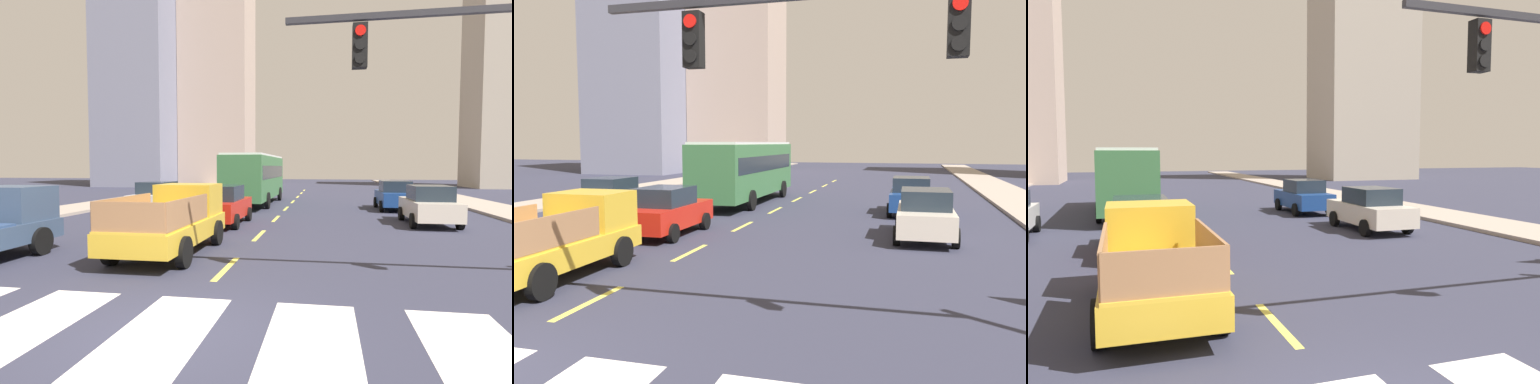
# 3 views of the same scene
# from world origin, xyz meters

# --- Properties ---
(sidewalk_left) EXTENTS (3.15, 110.00, 0.15)m
(sidewalk_left) POSITION_xyz_m (-12.19, 18.00, 0.07)
(sidewalk_left) COLOR #A19285
(sidewalk_left) RESTS_ON ground
(lane_dash_0) EXTENTS (0.16, 2.40, 0.01)m
(lane_dash_0) POSITION_xyz_m (0.00, 4.00, 0.00)
(lane_dash_0) COLOR #DCD352
(lane_dash_0) RESTS_ON ground
(lane_dash_1) EXTENTS (0.16, 2.40, 0.01)m
(lane_dash_1) POSITION_xyz_m (0.00, 9.00, 0.00)
(lane_dash_1) COLOR #DCD352
(lane_dash_1) RESTS_ON ground
(lane_dash_2) EXTENTS (0.16, 2.40, 0.01)m
(lane_dash_2) POSITION_xyz_m (0.00, 14.00, 0.00)
(lane_dash_2) COLOR #DCD352
(lane_dash_2) RESTS_ON ground
(lane_dash_3) EXTENTS (0.16, 2.40, 0.01)m
(lane_dash_3) POSITION_xyz_m (0.00, 19.00, 0.00)
(lane_dash_3) COLOR #DCD352
(lane_dash_3) RESTS_ON ground
(lane_dash_4) EXTENTS (0.16, 2.40, 0.01)m
(lane_dash_4) POSITION_xyz_m (0.00, 24.00, 0.00)
(lane_dash_4) COLOR #DCD352
(lane_dash_4) RESTS_ON ground
(lane_dash_5) EXTENTS (0.16, 2.40, 0.01)m
(lane_dash_5) POSITION_xyz_m (0.00, 29.00, 0.00)
(lane_dash_5) COLOR #DCD352
(lane_dash_5) RESTS_ON ground
(lane_dash_6) EXTENTS (0.16, 2.40, 0.01)m
(lane_dash_6) POSITION_xyz_m (0.00, 34.00, 0.00)
(lane_dash_6) COLOR #DCD352
(lane_dash_6) RESTS_ON ground
(lane_dash_7) EXTENTS (0.16, 2.40, 0.01)m
(lane_dash_7) POSITION_xyz_m (0.00, 39.00, 0.00)
(lane_dash_7) COLOR #DCD352
(lane_dash_7) RESTS_ON ground
(pickup_stakebed) EXTENTS (2.18, 5.20, 1.96)m
(pickup_stakebed) POSITION_xyz_m (-2.03, 5.85, 0.94)
(pickup_stakebed) COLOR gold
(pickup_stakebed) RESTS_ON ground
(city_bus) EXTENTS (2.72, 10.80, 3.32)m
(city_bus) POSITION_xyz_m (-2.33, 21.61, 1.95)
(city_bus) COLOR #366D3F
(city_bus) RESTS_ON ground
(sedan_far) EXTENTS (2.02, 4.40, 1.72)m
(sedan_far) POSITION_xyz_m (-2.07, 11.56, 0.86)
(sedan_far) COLOR red
(sedan_far) RESTS_ON ground
(sedan_near_right) EXTENTS (2.02, 4.40, 1.72)m
(sedan_near_right) POSITION_xyz_m (6.37, 19.34, 0.86)
(sedan_near_right) COLOR navy
(sedan_near_right) RESTS_ON ground
(sedan_near_left) EXTENTS (2.02, 4.40, 1.72)m
(sedan_near_left) POSITION_xyz_m (-6.69, 15.43, 0.86)
(sedan_near_left) COLOR silver
(sedan_near_left) RESTS_ON ground
(sedan_mid) EXTENTS (2.02, 4.40, 1.72)m
(sedan_mid) POSITION_xyz_m (6.84, 13.09, 0.86)
(sedan_mid) COLOR beige
(sedan_mid) RESTS_ON ground
(block_mid_left) EXTENTS (9.31, 8.24, 32.14)m
(block_mid_left) POSITION_xyz_m (-12.99, 51.70, 16.07)
(block_mid_left) COLOR tan
(block_mid_left) RESTS_ON ground
(block_mid_right) EXTENTS (9.41, 11.34, 30.42)m
(block_mid_right) POSITION_xyz_m (-22.39, 47.34, 15.21)
(block_mid_right) COLOR slate
(block_mid_right) RESTS_ON ground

